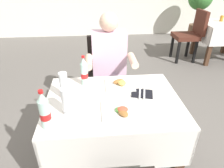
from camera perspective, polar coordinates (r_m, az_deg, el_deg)
The scene contains 15 objects.
ground_plane at distance 2.09m, azimuth -0.91°, elevation -20.78°, with size 11.00×11.00×0.00m, color #66605B.
main_dining_table at distance 1.67m, azimuth 0.31°, elevation -9.50°, with size 1.04×0.78×0.74m.
chair_far_diner_seat at distance 2.33m, azimuth -1.51°, elevation 2.72°, with size 0.44×0.50×0.97m.
seated_diner_far at distance 2.16m, azimuth -0.69°, elevation 5.13°, with size 0.50×0.46×1.26m.
plate_near_camera at distance 1.42m, azimuth 2.23°, elevation -7.59°, with size 0.24×0.24×0.05m.
plate_far_diner at distance 1.74m, azimuth 2.26°, elevation 0.04°, with size 0.25×0.25×0.05m.
beer_glass_left at distance 1.39m, azimuth -12.67°, elevation -4.85°, with size 0.07×0.07×0.20m.
beer_glass_middle at distance 1.57m, azimuth -13.53°, elevation -0.43°, with size 0.07×0.07×0.22m.
cola_bottle_primary at distance 1.30m, azimuth -18.64°, elevation -7.53°, with size 0.07×0.07×0.28m.
cola_bottle_secondary at distance 1.72m, azimuth -7.93°, elevation 3.30°, with size 0.06×0.06×0.27m.
napkin_cutlery_set at distance 1.64m, azimuth 8.56°, elevation -2.67°, with size 0.20×0.20×0.01m.
background_dining_table at distance 4.57m, azimuth 28.73°, elevation 12.71°, with size 0.84×0.75×0.74m.
background_chair_left at distance 4.26m, azimuth 21.51°, elevation 13.42°, with size 0.50×0.44×0.97m.
background_table_tumbler at distance 4.61m, azimuth 28.81°, elevation 16.09°, with size 0.06×0.06×0.11m, color #C68928.
potted_plant_corner at distance 5.65m, azimuth 23.65°, elevation 20.27°, with size 0.57×0.57×1.31m.
Camera 1 is at (-0.09, -1.32, 1.62)m, focal length 32.05 mm.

